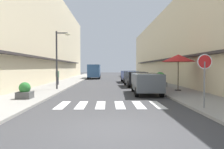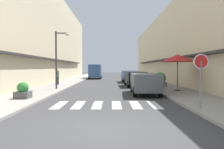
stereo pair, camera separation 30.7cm
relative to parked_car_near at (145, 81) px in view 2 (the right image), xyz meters
The scene contains 16 objects.
ground_plane 11.55m from the parked_car_near, 102.89° to the left, with size 107.54×107.54×0.00m, color #38383A.
sidewalk_left 13.67m from the parked_car_near, 124.61° to the left, with size 3.12×68.44×0.12m, color gray.
sidewalk_right 11.56m from the parked_car_near, 76.91° to the left, with size 3.12×68.44×0.12m, color gray.
building_row_left 18.02m from the parked_car_near, 132.98° to the left, with size 5.50×45.99×11.82m.
building_row_right 14.75m from the parked_car_near, 62.24° to the left, with size 5.50×45.99×8.97m.
crosswalk 4.97m from the parked_car_near, 121.71° to the right, with size 5.20×2.20×0.01m.
parked_car_near is the anchor object (origin of this frame).
parked_car_mid 5.99m from the parked_car_near, 90.00° to the left, with size 1.95×4.02×1.47m.
parked_car_far 11.69m from the parked_car_near, 90.00° to the left, with size 1.88×4.25×1.47m.
delivery_van 21.14m from the parked_car_near, 103.65° to the left, with size 2.05×5.42×2.37m.
round_street_sign 5.90m from the parked_car_near, 75.34° to the right, with size 0.65×0.07×2.33m.
street_lamp 7.43m from the parked_car_near, 159.09° to the left, with size 1.19×0.28×4.71m.
cafe_umbrella 3.40m from the parked_car_near, 24.93° to the left, with size 2.52×2.52×2.75m.
planter_corner 7.86m from the parked_car_near, 160.23° to the right, with size 0.79×0.79×0.93m.
planter_midblock 5.17m from the parked_car_near, 65.19° to the left, with size 1.08×1.08×1.33m.
pedestrian_walking_near 10.27m from the parked_car_near, 139.57° to the left, with size 0.34×0.34×1.61m.
Camera 2 is at (0.20, -6.09, 1.87)m, focal length 33.18 mm.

